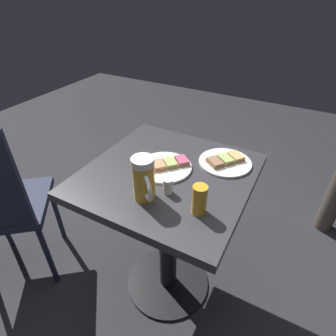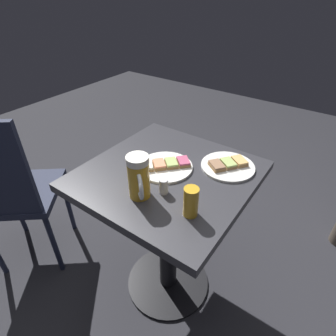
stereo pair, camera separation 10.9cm
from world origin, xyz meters
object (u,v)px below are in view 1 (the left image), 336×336
object	(u,v)px
plate_near	(164,166)
beer_glass_small	(199,200)
beer_mug	(143,179)
plate_far	(225,161)
salt_shaker	(168,186)

from	to	relation	value
plate_near	beer_glass_small	size ratio (longest dim) A/B	2.10
beer_glass_small	plate_near	bearing A→B (deg)	-37.09
beer_mug	beer_glass_small	xyz separation A→B (m)	(-0.20, -0.03, -0.03)
plate_far	beer_mug	world-z (taller)	beer_mug
beer_mug	plate_far	bearing A→B (deg)	-117.57
plate_near	salt_shaker	size ratio (longest dim) A/B	3.82
salt_shaker	beer_mug	bearing A→B (deg)	46.71
plate_near	beer_glass_small	world-z (taller)	beer_glass_small
plate_near	salt_shaker	distance (m)	0.16
plate_far	beer_mug	xyz separation A→B (m)	(0.18, 0.35, 0.07)
beer_mug	salt_shaker	size ratio (longest dim) A/B	2.79
plate_near	plate_far	world-z (taller)	same
plate_near	salt_shaker	bearing A→B (deg)	123.82
plate_near	beer_glass_small	xyz separation A→B (m)	(-0.22, 0.17, 0.04)
plate_far	beer_glass_small	distance (m)	0.32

